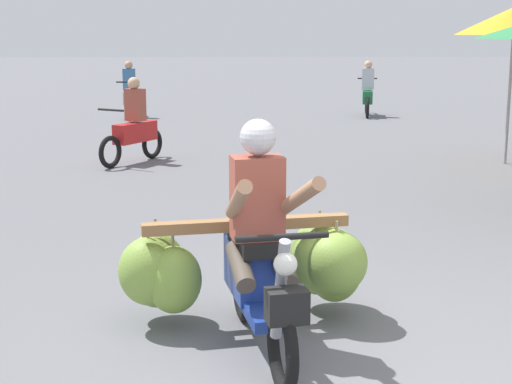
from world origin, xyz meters
TOP-DOWN VIEW (x-y plane):
  - motorbike_main_loaded at (-0.50, 1.22)m, footprint 1.89×1.96m
  - motorbike_distant_ahead_left at (2.72, 15.37)m, footprint 0.53×1.61m
  - motorbike_distant_ahead_right at (-2.30, 8.50)m, footprint 0.93×1.43m
  - motorbike_distant_far_ahead at (-3.26, 15.26)m, footprint 0.50×1.62m

SIDE VIEW (x-z plane):
  - motorbike_main_loaded at x=-0.50m, z-range -0.30..1.28m
  - motorbike_distant_ahead_left at x=2.72m, z-range -0.13..1.27m
  - motorbike_distant_ahead_right at x=-2.30m, z-range -0.13..1.27m
  - motorbike_distant_far_ahead at x=-3.26m, z-range -0.13..1.27m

